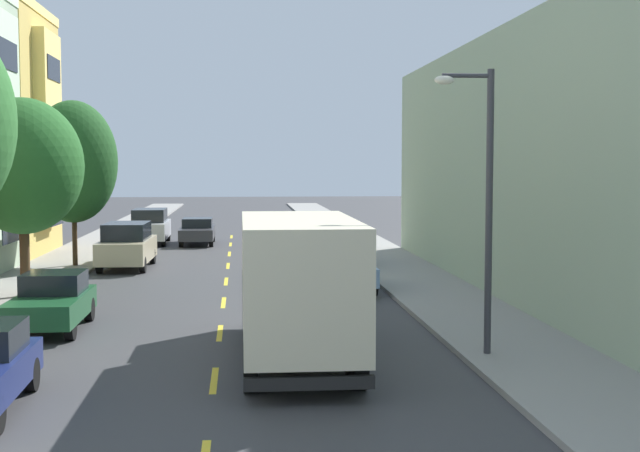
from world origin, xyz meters
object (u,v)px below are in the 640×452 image
street_lamp (482,189)px  parked_hatchback_sky (347,269)px  street_tree_farthest (73,162)px  parked_suv_silver (150,226)px  street_tree_third (23,166)px  parked_sedan_teal (332,250)px  delivery_box_truck (296,278)px  parked_hatchback_white (315,232)px  moving_charcoal_sedan (197,231)px  parked_suv_champagne (127,245)px  parked_hatchback_forest (52,302)px

street_lamp → parked_hatchback_sky: size_ratio=1.59×
street_tree_farthest → parked_suv_silver: (1.99, 11.10, -3.50)m
street_tree_third → parked_sedan_teal: (10.84, 7.93, -3.58)m
street_tree_third → delivery_box_truck: size_ratio=0.78×
street_tree_third → street_lamp: bearing=-38.3°
parked_hatchback_white → parked_suv_silver: (-8.90, 2.41, 0.23)m
moving_charcoal_sedan → street_tree_third: bearing=-103.5°
parked_suv_champagne → parked_hatchback_sky: bearing=-40.8°
street_lamp → parked_hatchback_white: bearing=93.1°
parked_sedan_teal → moving_charcoal_sedan: bearing=118.9°
street_tree_third → street_tree_farthest: size_ratio=0.93×
street_tree_third → street_tree_farthest: 8.55m
street_lamp → delivery_box_truck: (-4.14, 0.35, -1.99)m
parked_hatchback_white → parked_hatchback_sky: size_ratio=1.00×
parked_hatchback_white → parked_sedan_teal: parked_hatchback_white is taller
delivery_box_truck → parked_hatchback_forest: delivery_box_truck is taller
street_tree_third → parked_suv_champagne: bearing=75.4°
parked_suv_champagne → moving_charcoal_sedan: size_ratio=1.08×
delivery_box_truck → parked_hatchback_sky: delivery_box_truck is taller
delivery_box_truck → parked_hatchback_forest: bearing=146.6°
street_tree_third → parked_hatchback_forest: 6.64m
moving_charcoal_sedan → street_lamp: bearing=-75.0°
street_lamp → parked_hatchback_sky: 11.42m
street_tree_third → delivery_box_truck: street_tree_third is taller
parked_sedan_teal → moving_charcoal_sedan: 12.90m
parked_hatchback_sky → parked_suv_champagne: bearing=139.2°
street_tree_third → delivery_box_truck: 12.71m
parked_suv_champagne → parked_suv_silver: same height
parked_hatchback_forest → parked_suv_champagne: bearing=89.0°
moving_charcoal_sedan → parked_suv_champagne: bearing=-102.6°
parked_hatchback_sky → parked_suv_silver: (-8.63, 18.54, 0.23)m
parked_sedan_teal → parked_hatchback_sky: parked_hatchback_sky is taller
parked_hatchback_white → parked_suv_champagne: (-8.71, -8.86, 0.23)m
parked_suv_silver → parked_suv_champagne: bearing=-89.0°
moving_charcoal_sedan → parked_hatchback_sky: bearing=-71.6°
parked_sedan_teal → street_tree_farthest: bearing=176.7°
street_tree_farthest → street_lamp: bearing=-56.0°
parked_hatchback_forest → parked_suv_champagne: size_ratio=0.83×
street_tree_third → parked_sedan_teal: 13.90m
parked_hatchback_sky → parked_hatchback_white: bearing=89.0°
parked_hatchback_forest → moving_charcoal_sedan: 24.62m
delivery_box_truck → parked_hatchback_sky: 10.84m
parked_suv_silver → moving_charcoal_sedan: 2.66m
parked_sedan_teal → parked_suv_champagne: (-8.66, 0.46, 0.24)m
parked_hatchback_sky → parked_suv_silver: 20.45m
parked_hatchback_sky → parked_suv_silver: size_ratio=0.83×
street_tree_third → parked_hatchback_sky: 11.26m
street_tree_farthest → parked_hatchback_white: 14.43m
delivery_box_truck → parked_suv_champagne: size_ratio=1.69×
parked_suv_silver → parked_hatchback_sky: bearing=-65.0°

